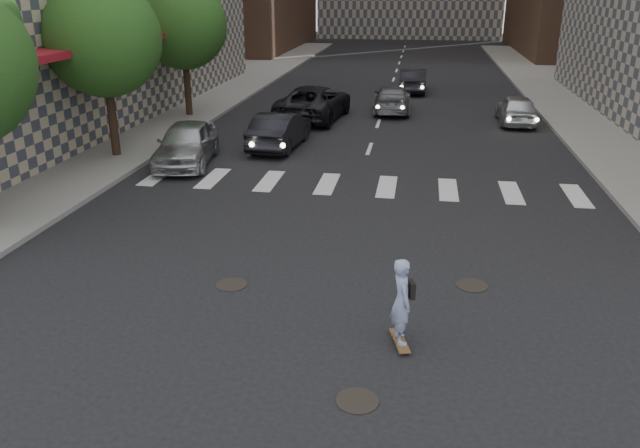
% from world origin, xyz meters
% --- Properties ---
extents(ground, '(160.00, 160.00, 0.00)m').
position_xyz_m(ground, '(0.00, 0.00, 0.00)').
color(ground, black).
rests_on(ground, ground).
extents(sidewalk_left, '(13.00, 80.00, 0.15)m').
position_xyz_m(sidewalk_left, '(-14.50, 20.00, 0.07)').
color(sidewalk_left, gray).
rests_on(sidewalk_left, ground).
extents(tree_b, '(4.20, 4.20, 6.60)m').
position_xyz_m(tree_b, '(-9.45, 11.14, 4.65)').
color(tree_b, '#382619').
rests_on(tree_b, sidewalk_left).
extents(tree_c, '(4.20, 4.20, 6.60)m').
position_xyz_m(tree_c, '(-9.45, 19.14, 4.65)').
color(tree_c, '#382619').
rests_on(tree_c, sidewalk_left).
extents(manhole_a, '(0.70, 0.70, 0.02)m').
position_xyz_m(manhole_a, '(1.20, -2.50, 0.01)').
color(manhole_a, black).
rests_on(manhole_a, ground).
extents(manhole_b, '(0.70, 0.70, 0.02)m').
position_xyz_m(manhole_b, '(-2.00, 1.20, 0.01)').
color(manhole_b, black).
rests_on(manhole_b, ground).
extents(manhole_c, '(0.70, 0.70, 0.02)m').
position_xyz_m(manhole_c, '(3.30, 2.00, 0.01)').
color(manhole_c, black).
rests_on(manhole_c, ground).
extents(skateboarder, '(0.54, 0.90, 1.74)m').
position_xyz_m(skateboarder, '(1.81, -0.68, 0.91)').
color(skateboarder, brown).
rests_on(skateboarder, ground).
extents(silver_sedan, '(2.47, 4.81, 1.57)m').
position_xyz_m(silver_sedan, '(-6.51, 10.65, 0.78)').
color(silver_sedan, '#AFB1B6').
rests_on(silver_sedan, ground).
extents(traffic_car_a, '(1.87, 4.54, 1.46)m').
position_xyz_m(traffic_car_a, '(-3.64, 13.60, 0.73)').
color(traffic_car_a, black).
rests_on(traffic_car_a, ground).
extents(traffic_car_b, '(2.07, 4.75, 1.36)m').
position_xyz_m(traffic_car_b, '(0.50, 22.00, 0.68)').
color(traffic_car_b, slate).
rests_on(traffic_car_b, ground).
extents(traffic_car_c, '(3.34, 6.20, 1.65)m').
position_xyz_m(traffic_car_c, '(-3.23, 19.55, 0.83)').
color(traffic_car_c, black).
rests_on(traffic_car_c, ground).
extents(traffic_car_d, '(1.71, 4.14, 1.40)m').
position_xyz_m(traffic_car_d, '(6.50, 20.00, 0.70)').
color(traffic_car_d, silver).
rests_on(traffic_car_d, ground).
extents(traffic_car_e, '(1.60, 4.45, 1.46)m').
position_xyz_m(traffic_car_e, '(1.41, 28.65, 0.73)').
color(traffic_car_e, black).
rests_on(traffic_car_e, ground).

